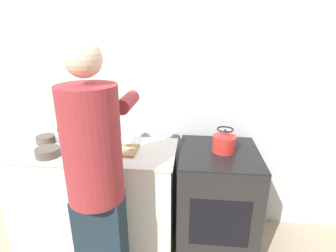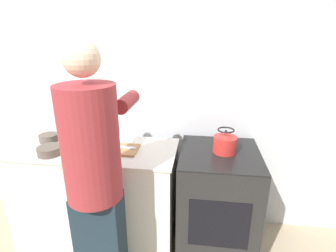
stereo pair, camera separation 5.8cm
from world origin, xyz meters
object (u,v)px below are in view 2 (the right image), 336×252
(person, at_px, (95,177))
(knife, at_px, (120,147))
(bowl_prep, at_px, (49,138))
(canister_jar, at_px, (70,135))
(cutting_board, at_px, (115,149))
(oven, at_px, (217,202))
(kettle, at_px, (225,143))

(person, distance_m, knife, 0.53)
(bowl_prep, bearing_deg, knife, -6.50)
(knife, bearing_deg, canister_jar, 176.54)
(person, relative_size, cutting_board, 4.83)
(oven, distance_m, person, 1.10)
(cutting_board, relative_size, kettle, 1.92)
(oven, relative_size, knife, 3.66)
(oven, height_order, kettle, kettle)
(person, xyz_separation_m, kettle, (0.83, 0.58, 0.03))
(oven, height_order, bowl_prep, bowl_prep)
(person, relative_size, knife, 7.08)
(cutting_board, bearing_deg, bowl_prep, 170.82)
(knife, relative_size, kettle, 1.31)
(kettle, xyz_separation_m, canister_jar, (-1.30, 0.03, -0.01))
(oven, distance_m, canister_jar, 1.37)
(oven, xyz_separation_m, person, (-0.80, -0.57, 0.51))
(knife, distance_m, bowl_prep, 0.67)
(person, relative_size, kettle, 9.26)
(cutting_board, distance_m, knife, 0.05)
(oven, bearing_deg, knife, -177.02)
(person, bearing_deg, canister_jar, 127.68)
(cutting_board, height_order, knife, knife)
(kettle, bearing_deg, bowl_prep, 179.10)
(person, bearing_deg, oven, 35.42)
(oven, height_order, cutting_board, cutting_board)
(person, height_order, canister_jar, person)
(knife, bearing_deg, kettle, 9.87)
(oven, bearing_deg, bowl_prep, 178.65)
(bowl_prep, relative_size, canister_jar, 0.97)
(canister_jar, bearing_deg, person, -52.32)
(cutting_board, bearing_deg, canister_jar, 166.13)
(canister_jar, bearing_deg, oven, -1.71)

